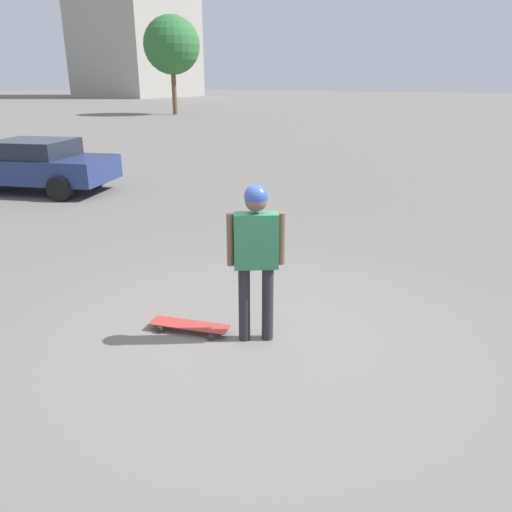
% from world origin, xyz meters
% --- Properties ---
extents(ground_plane, '(220.00, 220.00, 0.00)m').
position_xyz_m(ground_plane, '(0.00, 0.00, 0.00)').
color(ground_plane, slate).
extents(person, '(0.43, 0.52, 1.76)m').
position_xyz_m(person, '(0.00, 0.00, 1.10)').
color(person, '#262628').
rests_on(person, ground_plane).
extents(skateboard, '(0.47, 0.96, 0.09)m').
position_xyz_m(skateboard, '(-0.25, 0.76, 0.07)').
color(skateboard, '#A5332D').
rests_on(skateboard, ground_plane).
extents(car_parked_near, '(3.03, 4.41, 1.32)m').
position_xyz_m(car_parked_near, '(3.80, 8.93, 0.69)').
color(car_parked_near, navy).
rests_on(car_parked_near, ground_plane).
extents(tree_distant, '(4.41, 4.41, 7.46)m').
position_xyz_m(tree_distant, '(28.62, 24.73, 5.23)').
color(tree_distant, brown).
rests_on(tree_distant, ground_plane).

